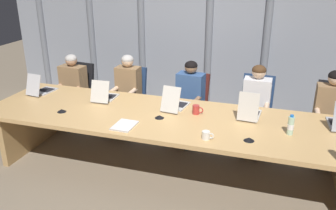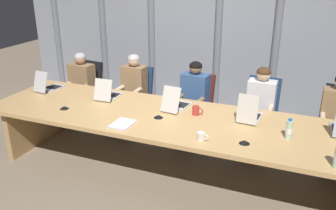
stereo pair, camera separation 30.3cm
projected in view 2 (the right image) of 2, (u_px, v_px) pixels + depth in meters
name	position (u px, v px, depth m)	size (l,w,h in m)	color
ground_plane	(167.00, 170.00, 4.46)	(14.65, 14.65, 0.00)	#7F705B
conference_table	(167.00, 126.00, 4.24)	(4.49, 1.26, 0.74)	tan
curtain_backdrop	(216.00, 30.00, 5.80)	(7.32, 0.17, 2.81)	gray
laptop_left_end	(49.00, 86.00, 5.05)	(0.27, 0.43, 0.30)	#BCBCC1
laptop_left_mid	(108.00, 94.00, 4.75)	(0.26, 0.40, 0.29)	beige
laptop_center	(176.00, 104.00, 4.40)	(0.28, 0.47, 0.32)	beige
laptop_right_mid	(250.00, 115.00, 4.07)	(0.26, 0.42, 0.34)	beige
office_chair_left_end	(86.00, 97.00, 5.90)	(0.60, 0.60, 0.93)	black
office_chair_left_mid	(135.00, 105.00, 5.59)	(0.60, 0.60, 0.94)	navy
office_chair_center	(194.00, 114.00, 5.25)	(0.60, 0.61, 0.93)	#511E19
office_chair_right_mid	(259.00, 123.00, 4.92)	(0.60, 0.60, 0.97)	navy
office_chair_right_end	(335.00, 134.00, 4.59)	(0.60, 0.60, 0.97)	black
person_left_end	(79.00, 84.00, 5.66)	(0.44, 0.57, 1.12)	olive
person_left_mid	(132.00, 90.00, 5.32)	(0.36, 0.55, 1.18)	olive
person_center	(192.00, 98.00, 5.00)	(0.42, 0.57, 1.16)	#335184
person_right_mid	(260.00, 107.00, 4.67)	(0.37, 0.55, 1.18)	silver
water_bottle_primary	(289.00, 130.00, 3.62)	(0.07, 0.07, 0.22)	#ADD1B2
coffee_mug_near	(196.00, 110.00, 4.21)	(0.13, 0.08, 0.11)	#B2332D
coffee_mug_far	(201.00, 136.00, 3.60)	(0.12, 0.08, 0.09)	white
conference_mic_left_side	(158.00, 116.00, 4.14)	(0.11, 0.11, 0.04)	black
conference_mic_middle	(244.00, 142.00, 3.54)	(0.11, 0.11, 0.04)	black
conference_mic_right_side	(64.00, 107.00, 4.40)	(0.11, 0.11, 0.04)	black
spiral_notepad	(122.00, 124.00, 3.96)	(0.23, 0.31, 0.03)	silver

